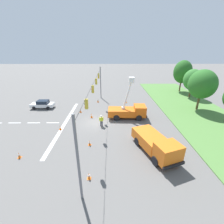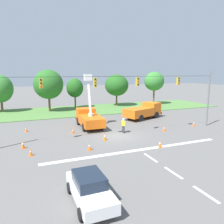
{
  "view_description": "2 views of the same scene",
  "coord_description": "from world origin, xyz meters",
  "px_view_note": "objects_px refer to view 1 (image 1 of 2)",
  "views": [
    {
      "loc": [
        21.25,
        2.27,
        10.81
      ],
      "look_at": [
        -0.18,
        2.49,
        1.73
      ],
      "focal_mm": 24.0,
      "sensor_mm": 36.0,
      "label": 1
    },
    {
      "loc": [
        -9.46,
        -21.69,
        6.98
      ],
      "look_at": [
        0.27,
        2.34,
        2.32
      ],
      "focal_mm": 35.0,
      "sensor_mm": 36.0,
      "label": 2
    }
  ],
  "objects_px": {
    "traffic_cone_mid_right": "(89,176)",
    "traffic_cone_far_right": "(98,100)",
    "traffic_cone_lane_edge_b": "(91,115)",
    "traffic_cone_centre_line": "(89,143)",
    "utility_truck_bucket_lift": "(129,111)",
    "traffic_cone_far_left": "(87,102)",
    "road_worker": "(101,120)",
    "traffic_cone_mid_left": "(81,110)",
    "utility_truck_support_near": "(156,144)",
    "tree_centre": "(202,84)",
    "traffic_cone_foreground_right": "(114,110)",
    "traffic_cone_near_bucket": "(19,155)",
    "tree_far_west": "(183,72)",
    "sedan_white": "(43,104)",
    "traffic_cone_foreground_left": "(126,101)",
    "traffic_cone_lane_edge_a": "(60,128)",
    "tree_west": "(193,80)"
  },
  "relations": [
    {
      "from": "sedan_white",
      "to": "traffic_cone_far_right",
      "type": "distance_m",
      "value": 11.11
    },
    {
      "from": "traffic_cone_lane_edge_b",
      "to": "traffic_cone_centre_line",
      "type": "bearing_deg",
      "value": 4.89
    },
    {
      "from": "tree_centre",
      "to": "traffic_cone_lane_edge_a",
      "type": "relative_size",
      "value": 10.73
    },
    {
      "from": "sedan_white",
      "to": "traffic_cone_mid_left",
      "type": "relative_size",
      "value": 5.87
    },
    {
      "from": "tree_centre",
      "to": "traffic_cone_mid_right",
      "type": "bearing_deg",
      "value": -48.36
    },
    {
      "from": "tree_far_west",
      "to": "tree_west",
      "type": "relative_size",
      "value": 1.23
    },
    {
      "from": "traffic_cone_lane_edge_a",
      "to": "traffic_cone_mid_left",
      "type": "bearing_deg",
      "value": 164.57
    },
    {
      "from": "utility_truck_bucket_lift",
      "to": "traffic_cone_foreground_right",
      "type": "relative_size",
      "value": 11.04
    },
    {
      "from": "sedan_white",
      "to": "traffic_cone_far_right",
      "type": "relative_size",
      "value": 5.28
    },
    {
      "from": "tree_centre",
      "to": "traffic_cone_foreground_right",
      "type": "bearing_deg",
      "value": -86.87
    },
    {
      "from": "traffic_cone_mid_left",
      "to": "traffic_cone_centre_line",
      "type": "relative_size",
      "value": 1.06
    },
    {
      "from": "utility_truck_support_near",
      "to": "traffic_cone_mid_right",
      "type": "xyz_separation_m",
      "value": [
        3.59,
        -6.93,
        -0.86
      ]
    },
    {
      "from": "utility_truck_support_near",
      "to": "traffic_cone_lane_edge_b",
      "type": "distance_m",
      "value": 12.53
    },
    {
      "from": "utility_truck_bucket_lift",
      "to": "traffic_cone_far_right",
      "type": "xyz_separation_m",
      "value": [
        -8.08,
        -5.75,
        -0.9
      ]
    },
    {
      "from": "tree_centre",
      "to": "traffic_cone_mid_left",
      "type": "bearing_deg",
      "value": -87.18
    },
    {
      "from": "traffic_cone_foreground_right",
      "to": "traffic_cone_lane_edge_b",
      "type": "height_order",
      "value": "traffic_cone_lane_edge_b"
    },
    {
      "from": "traffic_cone_lane_edge_a",
      "to": "traffic_cone_far_right",
      "type": "relative_size",
      "value": 0.86
    },
    {
      "from": "traffic_cone_centre_line",
      "to": "traffic_cone_far_left",
      "type": "bearing_deg",
      "value": -171.03
    },
    {
      "from": "traffic_cone_mid_left",
      "to": "traffic_cone_centre_line",
      "type": "bearing_deg",
      "value": 16.1
    },
    {
      "from": "traffic_cone_far_left",
      "to": "traffic_cone_near_bucket",
      "type": "bearing_deg",
      "value": -15.44
    },
    {
      "from": "tree_far_west",
      "to": "traffic_cone_far_right",
      "type": "relative_size",
      "value": 10.03
    },
    {
      "from": "traffic_cone_foreground_left",
      "to": "traffic_cone_mid_right",
      "type": "relative_size",
      "value": 0.95
    },
    {
      "from": "road_worker",
      "to": "traffic_cone_mid_right",
      "type": "relative_size",
      "value": 2.59
    },
    {
      "from": "tree_far_west",
      "to": "tree_centre",
      "type": "xyz_separation_m",
      "value": [
        13.22,
        -2.31,
        -0.32
      ]
    },
    {
      "from": "utility_truck_bucket_lift",
      "to": "traffic_cone_foreground_left",
      "type": "relative_size",
      "value": 10.53
    },
    {
      "from": "traffic_cone_foreground_left",
      "to": "traffic_cone_lane_edge_a",
      "type": "height_order",
      "value": "traffic_cone_lane_edge_a"
    },
    {
      "from": "tree_centre",
      "to": "traffic_cone_centre_line",
      "type": "height_order",
      "value": "tree_centre"
    },
    {
      "from": "tree_far_west",
      "to": "traffic_cone_lane_edge_b",
      "type": "bearing_deg",
      "value": -53.01
    },
    {
      "from": "traffic_cone_mid_left",
      "to": "road_worker",
      "type": "bearing_deg",
      "value": 37.78
    },
    {
      "from": "tree_centre",
      "to": "sedan_white",
      "type": "height_order",
      "value": "tree_centre"
    },
    {
      "from": "traffic_cone_mid_right",
      "to": "traffic_cone_near_bucket",
      "type": "height_order",
      "value": "traffic_cone_near_bucket"
    },
    {
      "from": "traffic_cone_foreground_right",
      "to": "traffic_cone_mid_right",
      "type": "distance_m",
      "value": 15.79
    },
    {
      "from": "tree_west",
      "to": "traffic_cone_mid_right",
      "type": "relative_size",
      "value": 9.72
    },
    {
      "from": "road_worker",
      "to": "traffic_cone_far_right",
      "type": "bearing_deg",
      "value": -172.89
    },
    {
      "from": "utility_truck_bucket_lift",
      "to": "traffic_cone_foreground_left",
      "type": "bearing_deg",
      "value": 177.3
    },
    {
      "from": "traffic_cone_mid_right",
      "to": "utility_truck_bucket_lift",
      "type": "bearing_deg",
      "value": 159.04
    },
    {
      "from": "sedan_white",
      "to": "traffic_cone_far_left",
      "type": "relative_size",
      "value": 6.4
    },
    {
      "from": "traffic_cone_foreground_left",
      "to": "sedan_white",
      "type": "bearing_deg",
      "value": -79.76
    },
    {
      "from": "tree_centre",
      "to": "utility_truck_bucket_lift",
      "type": "xyz_separation_m",
      "value": [
        3.5,
        -13.53,
        -3.63
      ]
    },
    {
      "from": "traffic_cone_mid_left",
      "to": "traffic_cone_far_right",
      "type": "distance_m",
      "value": 6.3
    },
    {
      "from": "tree_far_west",
      "to": "traffic_cone_foreground_right",
      "type": "distance_m",
      "value": 23.5
    },
    {
      "from": "tree_centre",
      "to": "traffic_cone_near_bucket",
      "type": "relative_size",
      "value": 10.84
    },
    {
      "from": "traffic_cone_mid_right",
      "to": "traffic_cone_far_left",
      "type": "xyz_separation_m",
      "value": [
        -20.39,
        -3.02,
        -0.01
      ]
    },
    {
      "from": "utility_truck_support_near",
      "to": "traffic_cone_mid_right",
      "type": "distance_m",
      "value": 7.85
    },
    {
      "from": "tree_centre",
      "to": "traffic_cone_near_bucket",
      "type": "xyz_separation_m",
      "value": [
        13.53,
        -26.33,
        -4.59
      ]
    },
    {
      "from": "traffic_cone_mid_right",
      "to": "traffic_cone_mid_left",
      "type": "bearing_deg",
      "value": -166.93
    },
    {
      "from": "utility_truck_bucket_lift",
      "to": "traffic_cone_centre_line",
      "type": "relative_size",
      "value": 9.8
    },
    {
      "from": "traffic_cone_mid_right",
      "to": "traffic_cone_far_right",
      "type": "relative_size",
      "value": 0.84
    },
    {
      "from": "tree_west",
      "to": "traffic_cone_foreground_left",
      "type": "relative_size",
      "value": 10.26
    },
    {
      "from": "traffic_cone_foreground_left",
      "to": "utility_truck_bucket_lift",
      "type": "bearing_deg",
      "value": -2.7
    }
  ]
}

